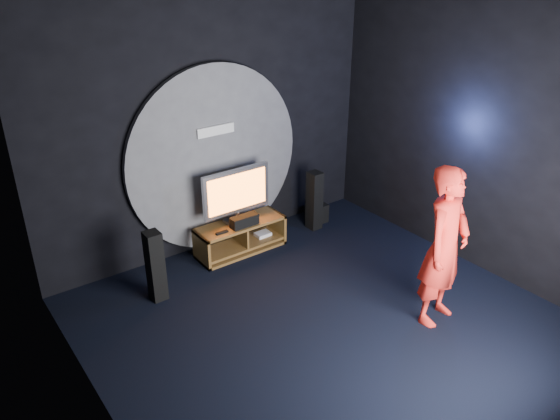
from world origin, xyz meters
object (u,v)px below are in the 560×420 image
object	(u,v)px
media_console	(241,238)
tower_speaker_left	(155,266)
tv	(236,193)
tower_speaker_right	(314,200)
subwoofer	(317,213)
player	(445,247)

from	to	relation	value
media_console	tower_speaker_left	size ratio (longest dim) A/B	1.41
tv	tower_speaker_right	xyz separation A→B (m)	(1.29, -0.13, -0.42)
tower_speaker_right	subwoofer	bearing A→B (deg)	38.37
subwoofer	tower_speaker_right	bearing A→B (deg)	-141.63
tv	media_console	bearing A→B (deg)	-83.61
tv	tower_speaker_right	distance (m)	1.36
tower_speaker_left	subwoofer	world-z (taller)	tower_speaker_left
media_console	tv	xyz separation A→B (m)	(-0.01, 0.07, 0.68)
tv	subwoofer	size ratio (longest dim) A/B	3.41
subwoofer	tv	bearing A→B (deg)	-179.88
tower_speaker_left	subwoofer	size ratio (longest dim) A/B	3.04
player	tower_speaker_right	bearing A→B (deg)	72.38
tower_speaker_right	subwoofer	xyz separation A→B (m)	(0.17, 0.13, -0.31)
tv	tower_speaker_left	distance (m)	1.57
tower_speaker_right	subwoofer	size ratio (longest dim) A/B	3.04
tower_speaker_right	player	bearing A→B (deg)	-96.25
tower_speaker_left	tower_speaker_right	world-z (taller)	same
tv	tower_speaker_right	size ratio (longest dim) A/B	1.12
media_console	tower_speaker_right	bearing A→B (deg)	-2.79
media_console	player	xyz separation A→B (m)	(1.00, -2.64, 0.75)
tv	tower_speaker_left	xyz separation A→B (m)	(-1.44, -0.44, -0.42)
media_console	tower_speaker_right	distance (m)	1.31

